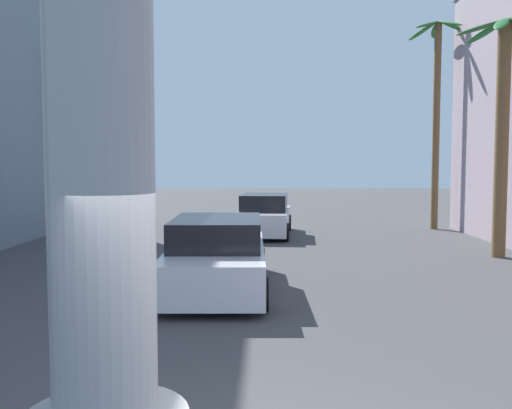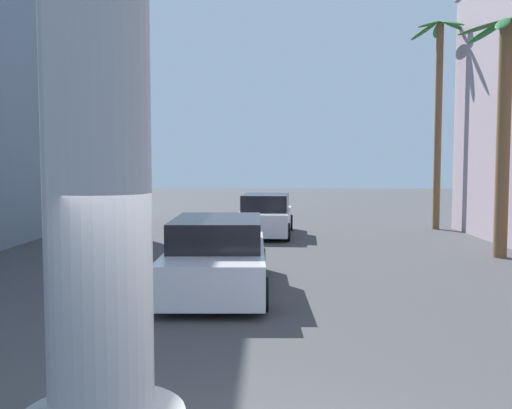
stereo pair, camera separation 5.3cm
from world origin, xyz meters
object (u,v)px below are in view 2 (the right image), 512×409
Objects in this scene: palm_tree_far_left at (90,119)px; car_far at (266,216)px; pedestrian_far_left at (73,218)px; car_lead at (217,256)px; palm_tree_far_right at (439,99)px; palm_tree_mid_right at (504,112)px.

car_far is at bearing -6.36° from palm_tree_far_left.
car_lead is at bearing -49.81° from pedestrian_far_left.
car_far is 7.04m from pedestrian_far_left.
pedestrian_far_left is at bearing -153.92° from car_far.
palm_tree_far_right is 1.31× the size of palm_tree_far_left.
pedestrian_far_left is at bearing -158.59° from palm_tree_far_right.
palm_tree_mid_right reaches higher than palm_tree_far_left.
pedestrian_far_left is at bearing 130.19° from car_lead.
palm_tree_far_right reaches higher than palm_tree_mid_right.
palm_tree_far_right is at bearing 55.26° from car_lead.
palm_tree_far_right reaches higher than car_far.
palm_tree_far_left is 5.25m from pedestrian_far_left.
palm_tree_far_right is 15.01m from pedestrian_far_left.
palm_tree_far_right reaches higher than car_lead.
palm_tree_far_right is 1.24× the size of palm_tree_mid_right.
car_far is 9.12m from palm_tree_mid_right.
car_lead is at bearing -95.94° from car_far.
car_lead is 3.18× the size of pedestrian_far_left.
palm_tree_far_right is 7.19m from palm_tree_mid_right.
car_lead is 12.34m from palm_tree_far_left.
car_lead is at bearing -59.88° from palm_tree_far_left.
pedestrian_far_left is at bearing -81.66° from palm_tree_far_left.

